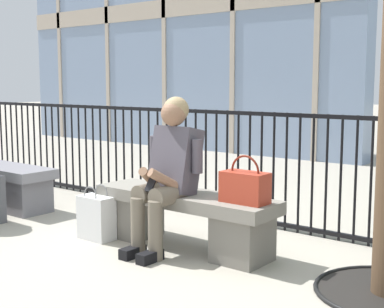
{
  "coord_description": "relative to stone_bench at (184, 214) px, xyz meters",
  "views": [
    {
      "loc": [
        2.71,
        -3.3,
        1.32
      ],
      "look_at": [
        0.0,
        0.1,
        0.75
      ],
      "focal_mm": 51.1,
      "sensor_mm": 36.0,
      "label": 1
    }
  ],
  "objects": [
    {
      "name": "ground_plane",
      "position": [
        0.0,
        0.0,
        -0.27
      ],
      "size": [
        60.0,
        60.0,
        0.0
      ],
      "primitive_type": "plane",
      "color": "#A8A091"
    },
    {
      "name": "stone_bench",
      "position": [
        0.0,
        0.0,
        0.0
      ],
      "size": [
        1.6,
        0.44,
        0.45
      ],
      "color": "gray",
      "rests_on": "ground"
    },
    {
      "name": "seated_person_with_phone",
      "position": [
        -0.06,
        -0.13,
        0.38
      ],
      "size": [
        0.52,
        0.66,
        1.21
      ],
      "color": "#6B6051",
      "rests_on": "ground"
    },
    {
      "name": "handbag_on_bench",
      "position": [
        0.58,
        -0.01,
        0.3
      ],
      "size": [
        0.34,
        0.18,
        0.35
      ],
      "color": "#B23823",
      "rests_on": "stone_bench"
    },
    {
      "name": "shopping_bag",
      "position": [
        -0.73,
        -0.28,
        -0.08
      ],
      "size": [
        0.31,
        0.18,
        0.47
      ],
      "color": "white",
      "rests_on": "ground"
    },
    {
      "name": "plaza_railing",
      "position": [
        0.0,
        0.96,
        0.26
      ],
      "size": [
        8.71,
        0.04,
        1.06
      ],
      "color": "black",
      "rests_on": "ground"
    }
  ]
}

